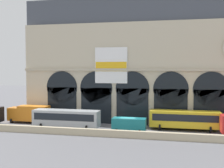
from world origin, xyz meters
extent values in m
plane|color=slate|center=(0.00, 0.00, 0.00)|extent=(200.00, 200.00, 0.00)
cube|color=#BCAD8C|center=(0.00, -4.55, 0.52)|extent=(90.00, 0.70, 1.05)
cube|color=beige|center=(0.00, 7.41, 8.99)|extent=(40.69, 4.82, 17.97)
cube|color=#424751|center=(0.00, 7.71, 20.28)|extent=(40.69, 4.22, 4.61)
cube|color=black|center=(-13.13, 4.95, 3.21)|extent=(5.61, 0.20, 6.42)
cylinder|color=black|center=(-13.13, 4.95, 6.42)|extent=(5.91, 0.20, 5.91)
cube|color=black|center=(-6.56, 4.95, 3.21)|extent=(5.61, 0.20, 6.42)
cylinder|color=black|center=(-6.56, 4.95, 6.42)|extent=(5.91, 0.20, 5.91)
cube|color=black|center=(0.00, 4.95, 3.21)|extent=(5.61, 0.20, 6.42)
cylinder|color=black|center=(0.00, 4.95, 6.42)|extent=(5.91, 0.20, 5.91)
cube|color=black|center=(6.56, 4.95, 3.21)|extent=(5.61, 0.20, 6.42)
cylinder|color=black|center=(6.56, 4.95, 6.42)|extent=(5.91, 0.20, 5.91)
cube|color=black|center=(13.13, 4.95, 3.21)|extent=(5.61, 0.20, 6.42)
cylinder|color=black|center=(13.13, 4.95, 6.42)|extent=(5.91, 0.20, 5.91)
cube|color=white|center=(-3.79, 4.83, 10.43)|extent=(5.82, 0.12, 6.34)
cube|color=yellow|center=(-3.79, 4.75, 10.22)|extent=(5.59, 0.04, 1.65)
cube|color=#B6AB91|center=(0.00, 4.85, 9.68)|extent=(40.69, 0.50, 0.44)
cube|color=orange|center=(-21.43, 2.76, 1.57)|extent=(2.00, 2.30, 2.30)
cube|color=orange|center=(-17.68, 2.76, 1.77)|extent=(5.50, 2.30, 2.70)
cylinder|color=black|center=(-21.53, 1.73, 0.42)|extent=(0.28, 0.84, 0.84)
cylinder|color=black|center=(-21.53, 3.80, 0.42)|extent=(0.28, 0.84, 0.84)
cylinder|color=black|center=(-16.43, 1.73, 0.42)|extent=(0.28, 0.84, 0.84)
cylinder|color=black|center=(-16.43, 3.80, 0.42)|extent=(0.28, 0.84, 0.84)
cube|color=#ADB2B7|center=(-10.05, -0.76, 1.80)|extent=(11.00, 2.50, 2.60)
cube|color=black|center=(-10.05, -2.03, 2.15)|extent=(10.12, 0.04, 1.10)
cylinder|color=black|center=(-13.90, -1.88, 0.50)|extent=(0.28, 1.00, 1.00)
cylinder|color=black|center=(-13.90, 0.37, 0.50)|extent=(0.28, 1.00, 1.00)
cylinder|color=black|center=(-6.20, -1.88, 0.50)|extent=(0.28, 1.00, 1.00)
cylinder|color=black|center=(-6.20, 0.37, 0.50)|extent=(0.28, 1.00, 1.00)
cube|color=#19727A|center=(0.35, -0.88, 1.27)|extent=(5.20, 2.00, 1.86)
cylinder|color=black|center=(-1.42, -1.78, 0.34)|extent=(0.28, 0.68, 0.68)
cylinder|color=black|center=(-1.42, 0.02, 0.34)|extent=(0.28, 0.68, 0.68)
cylinder|color=black|center=(2.12, -1.78, 0.34)|extent=(0.28, 0.68, 0.68)
cylinder|color=black|center=(2.12, 0.02, 0.34)|extent=(0.28, 0.68, 0.68)
cube|color=gold|center=(8.81, 2.47, 1.80)|extent=(11.00, 2.50, 2.60)
cube|color=black|center=(8.81, 1.20, 2.15)|extent=(10.12, 0.04, 1.10)
cylinder|color=black|center=(4.96, 1.34, 0.50)|extent=(0.28, 1.00, 1.00)
cylinder|color=black|center=(4.96, 3.59, 0.50)|extent=(0.28, 1.00, 1.00)
cylinder|color=black|center=(12.66, 1.34, 0.50)|extent=(0.28, 1.00, 1.00)
cylinder|color=black|center=(12.66, 3.59, 0.50)|extent=(0.28, 1.00, 1.00)
camera|label=1|loc=(7.17, -44.17, 9.97)|focal=45.67mm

